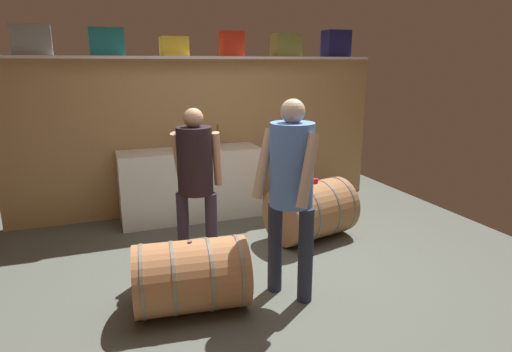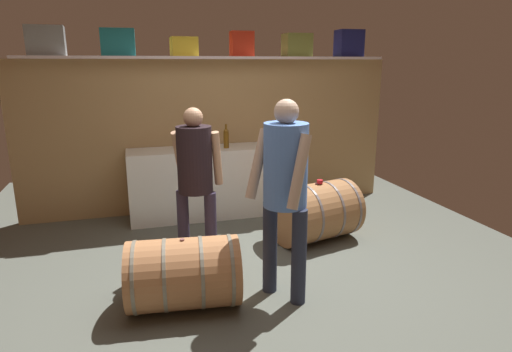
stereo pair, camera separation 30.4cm
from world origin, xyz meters
The scene contains 18 objects.
ground_plane centered at (0.00, 0.56, -0.01)m, with size 6.12×7.71×0.02m, color #565B52.
back_wall_panel centered at (0.00, 2.26, 0.99)m, with size 4.92×0.10×1.99m, color tan.
high_shelf_board centered at (0.00, 2.11, 2.00)m, with size 4.53×0.40×0.03m, color silver.
toolcase_grey centered at (-1.89, 2.11, 2.18)m, with size 0.40×0.27×0.33m, color gray.
toolcase_teal centered at (-1.12, 2.11, 2.17)m, with size 0.38×0.27×0.31m, color #1B747A.
toolcase_yellow centered at (-0.36, 2.11, 2.13)m, with size 0.31×0.24×0.23m, color yellow.
toolcase_red centered at (0.37, 2.11, 2.17)m, with size 0.28×0.19×0.31m, color red.
toolcase_olive centered at (1.11, 2.11, 2.16)m, with size 0.34×0.30×0.29m, color olive.
toolcase_navy centered at (1.86, 2.11, 2.19)m, with size 0.33×0.28×0.35m, color navy.
work_cabinet centered at (-0.25, 1.93, 0.45)m, with size 1.76×0.53×0.89m, color white.
wine_bottle_amber centered at (0.10, 1.87, 1.03)m, with size 0.07×0.07×0.30m.
wine_bottle_dark centered at (-0.41, 1.88, 1.02)m, with size 0.07×0.07×0.28m.
wine_glass centered at (-0.31, 1.76, 0.98)m, with size 0.09×0.09×0.14m.
wine_barrel_near centered at (0.87, 0.80, 0.33)m, with size 1.04×0.84×0.66m.
wine_barrel_far centered at (-0.72, -0.21, 0.29)m, with size 0.95×0.67×0.59m.
tasting_cup centered at (0.91, 0.80, 0.67)m, with size 0.07×0.07×0.04m, color red.
winemaker_pouring centered at (0.11, -0.28, 1.03)m, with size 0.51×0.55×1.68m.
visitor_tasting centered at (-0.49, 0.52, 0.95)m, with size 0.50×0.46×1.55m.
Camera 2 is at (-1.05, -3.45, 1.95)m, focal length 30.59 mm.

